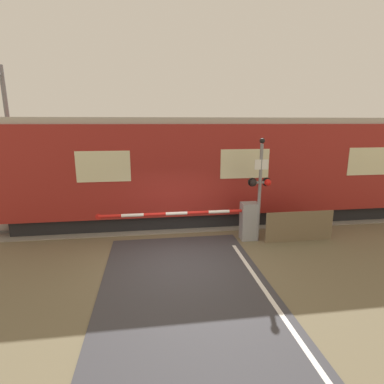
{
  "coord_description": "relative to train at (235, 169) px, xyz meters",
  "views": [
    {
      "loc": [
        -0.81,
        -8.31,
        4.15
      ],
      "look_at": [
        0.66,
        2.14,
        1.69
      ],
      "focal_mm": 28.0,
      "sensor_mm": 36.0,
      "label": 1
    }
  ],
  "objects": [
    {
      "name": "catenary_pole",
      "position": [
        -9.9,
        2.5,
        1.23
      ],
      "size": [
        0.2,
        1.9,
        6.59
      ],
      "color": "slate",
      "rests_on": "ground_plane"
    },
    {
      "name": "signal_post",
      "position": [
        0.13,
        -2.72,
        -0.14
      ],
      "size": [
        0.82,
        0.26,
        3.64
      ],
      "color": "gray",
      "rests_on": "ground_plane"
    },
    {
      "name": "track_bed",
      "position": [
        -2.78,
        0.0,
        -2.19
      ],
      "size": [
        36.0,
        3.2,
        0.13
      ],
      "color": "gray",
      "rests_on": "ground_plane"
    },
    {
      "name": "ground_plane",
      "position": [
        -2.78,
        -4.06,
        -2.21
      ],
      "size": [
        80.0,
        80.0,
        0.0
      ],
      "primitive_type": "plane",
      "color": "#6B6047"
    },
    {
      "name": "crossing_barrier",
      "position": [
        -0.52,
        -2.52,
        -1.46
      ],
      "size": [
        5.63,
        0.44,
        1.37
      ],
      "color": "gray",
      "rests_on": "ground_plane"
    },
    {
      "name": "roadside_fence",
      "position": [
        1.58,
        -2.95,
        -1.66
      ],
      "size": [
        2.48,
        0.06,
        1.1
      ],
      "color": "#726047",
      "rests_on": "ground_plane"
    },
    {
      "name": "train",
      "position": [
        0.0,
        0.0,
        0.0
      ],
      "size": [
        19.12,
        2.78,
        4.33
      ],
      "color": "black",
      "rests_on": "ground_plane"
    }
  ]
}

